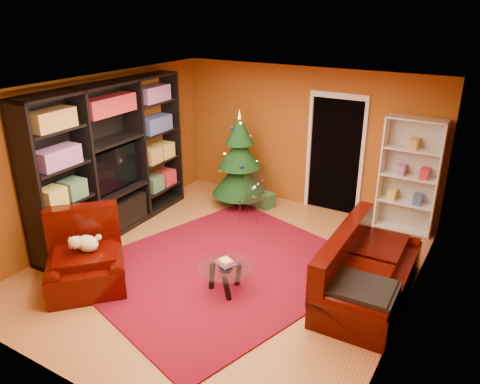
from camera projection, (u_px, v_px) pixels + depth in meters
The scene contains 18 objects.
floor at pixel (226, 268), 6.95m from camera, with size 5.00×5.50×0.05m, color #AB6631.
ceiling at pixel (224, 88), 5.95m from camera, with size 5.00×5.50×0.05m, color silver.
wall_back at pixel (306, 138), 8.66m from camera, with size 5.00×0.05×2.60m, color #944E16.
wall_left at pixel (95, 156), 7.65m from camera, with size 0.05×5.50×2.60m, color #944E16.
wall_right at pixel (414, 226), 5.25m from camera, with size 0.05×5.50×2.60m, color #944E16.
doorway at pixel (335, 157), 8.43m from camera, with size 1.06×0.60×2.16m, color black, non-canonical shape.
rug at pixel (222, 268), 6.88m from camera, with size 3.13×3.65×0.02m, color maroon.
media_unit at pixel (112, 160), 7.64m from camera, with size 0.50×3.24×2.48m, color black, non-canonical shape.
christmas_tree at pixel (239, 160), 8.73m from camera, with size 1.05×1.05×1.87m, color black, non-canonical shape.
gift_box_teal at pixel (231, 190), 9.35m from camera, with size 0.31×0.31×0.31m, color teal.
gift_box_green at pixel (265, 200), 8.89m from camera, with size 0.28×0.28×0.28m, color #256037.
gift_box_red at pixel (245, 192), 9.37m from camera, with size 0.22×0.22×0.22m, color maroon.
white_bookshelf at pixel (409, 177), 7.69m from camera, with size 0.93×0.33×2.00m, color white, non-canonical shape.
armchair at pixel (85, 259), 6.30m from camera, with size 1.08×1.08×0.85m, color black, non-canonical shape.
dog at pixel (87, 244), 6.28m from camera, with size 0.40×0.30×0.28m, color beige, non-canonical shape.
sofa at pixel (371, 266), 6.08m from camera, with size 2.10×0.95×0.90m, color black, non-canonical shape.
coffee_table at pixel (226, 279), 6.26m from camera, with size 0.75×0.75×0.47m, color gray, non-canonical shape.
acrylic_chair at pixel (252, 200), 8.27m from camera, with size 0.40×0.44×0.79m, color #66605B, non-canonical shape.
Camera 1 is at (3.26, -5.06, 3.64)m, focal length 35.00 mm.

